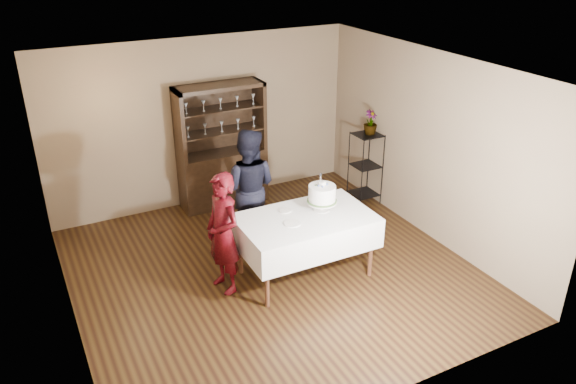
{
  "coord_description": "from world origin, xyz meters",
  "views": [
    {
      "loc": [
        -2.73,
        -5.71,
        4.17
      ],
      "look_at": [
        0.28,
        0.1,
        1.07
      ],
      "focal_mm": 35.0,
      "sensor_mm": 36.0,
      "label": 1
    }
  ],
  "objects_px": {
    "woman": "(223,234)",
    "cake_table": "(306,231)",
    "china_hutch": "(222,165)",
    "cake": "(322,195)",
    "plant_etagere": "(365,165)",
    "man": "(248,187)",
    "potted_plant": "(371,122)"
  },
  "relations": [
    {
      "from": "plant_etagere",
      "to": "potted_plant",
      "type": "distance_m",
      "value": 0.73
    },
    {
      "from": "cake_table",
      "to": "cake",
      "type": "relative_size",
      "value": 3.17
    },
    {
      "from": "plant_etagere",
      "to": "cake",
      "type": "height_order",
      "value": "cake"
    },
    {
      "from": "china_hutch",
      "to": "potted_plant",
      "type": "height_order",
      "value": "china_hutch"
    },
    {
      "from": "china_hutch",
      "to": "man",
      "type": "height_order",
      "value": "china_hutch"
    },
    {
      "from": "plant_etagere",
      "to": "cake_table",
      "type": "bearing_deg",
      "value": -142.96
    },
    {
      "from": "china_hutch",
      "to": "potted_plant",
      "type": "bearing_deg",
      "value": -26.52
    },
    {
      "from": "woman",
      "to": "plant_etagere",
      "type": "bearing_deg",
      "value": 100.23
    },
    {
      "from": "cake_table",
      "to": "woman",
      "type": "height_order",
      "value": "woman"
    },
    {
      "from": "woman",
      "to": "potted_plant",
      "type": "distance_m",
      "value": 3.31
    },
    {
      "from": "cake_table",
      "to": "plant_etagere",
      "type": "bearing_deg",
      "value": 37.04
    },
    {
      "from": "potted_plant",
      "to": "cake_table",
      "type": "bearing_deg",
      "value": -143.62
    },
    {
      "from": "woman",
      "to": "cake",
      "type": "bearing_deg",
      "value": 72.02
    },
    {
      "from": "man",
      "to": "cake",
      "type": "bearing_deg",
      "value": 151.62
    },
    {
      "from": "cake_table",
      "to": "cake",
      "type": "bearing_deg",
      "value": 15.23
    },
    {
      "from": "cake_table",
      "to": "potted_plant",
      "type": "bearing_deg",
      "value": 36.38
    },
    {
      "from": "plant_etagere",
      "to": "cake_table",
      "type": "distance_m",
      "value": 2.42
    },
    {
      "from": "plant_etagere",
      "to": "woman",
      "type": "bearing_deg",
      "value": -157.03
    },
    {
      "from": "woman",
      "to": "potted_plant",
      "type": "relative_size",
      "value": 4.09
    },
    {
      "from": "cake_table",
      "to": "man",
      "type": "height_order",
      "value": "man"
    },
    {
      "from": "plant_etagere",
      "to": "man",
      "type": "relative_size",
      "value": 0.7
    },
    {
      "from": "plant_etagere",
      "to": "cake",
      "type": "distance_m",
      "value": 2.19
    },
    {
      "from": "china_hutch",
      "to": "cake",
      "type": "bearing_deg",
      "value": -79.99
    },
    {
      "from": "plant_etagere",
      "to": "woman",
      "type": "xyz_separation_m",
      "value": [
        -2.97,
        -1.26,
        0.14
      ]
    },
    {
      "from": "plant_etagere",
      "to": "man",
      "type": "bearing_deg",
      "value": -171.93
    },
    {
      "from": "cake",
      "to": "woman",
      "type": "bearing_deg",
      "value": 174.75
    },
    {
      "from": "cake_table",
      "to": "cake",
      "type": "height_order",
      "value": "cake"
    },
    {
      "from": "woman",
      "to": "cake",
      "type": "height_order",
      "value": "woman"
    },
    {
      "from": "china_hutch",
      "to": "cake_table",
      "type": "height_order",
      "value": "china_hutch"
    },
    {
      "from": "woman",
      "to": "cake",
      "type": "relative_size",
      "value": 2.92
    },
    {
      "from": "woman",
      "to": "cake_table",
      "type": "bearing_deg",
      "value": 66.58
    },
    {
      "from": "china_hutch",
      "to": "woman",
      "type": "xyz_separation_m",
      "value": [
        -0.89,
        -2.31,
        0.12
      ]
    }
  ]
}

